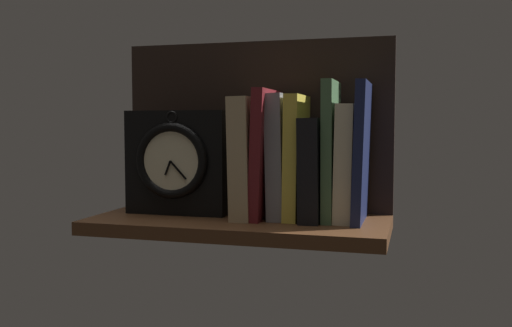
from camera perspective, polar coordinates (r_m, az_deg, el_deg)
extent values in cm
cube|color=#4C2D19|center=(108.72, -1.75, -6.18)|extent=(56.49, 25.01, 2.50)
cube|color=black|center=(118.41, -0.02, 3.77)|extent=(56.49, 1.20, 34.98)
cube|color=tan|center=(109.66, -0.63, 0.62)|extent=(4.27, 16.64, 23.04)
cube|color=maroon|center=(108.75, 1.00, 0.99)|extent=(2.96, 15.97, 24.57)
cube|color=gray|center=(108.07, 2.48, 0.72)|extent=(3.68, 12.13, 23.63)
cube|color=gold|center=(107.39, 4.11, 0.65)|extent=(2.83, 12.90, 23.41)
cube|color=black|center=(106.90, 5.91, -0.55)|extent=(4.01, 15.22, 19.09)
cube|color=#476B44|center=(106.19, 7.58, 1.27)|extent=(2.11, 12.60, 25.93)
cube|color=beige|center=(105.94, 9.11, 0.06)|extent=(3.54, 12.08, 21.59)
cube|color=#192147|center=(105.53, 10.62, 1.15)|extent=(2.41, 15.17, 25.69)
cube|color=black|center=(114.02, -7.84, 0.12)|extent=(20.62, 5.82, 20.62)
torus|color=black|center=(110.97, -8.53, 0.27)|extent=(14.95, 1.84, 14.95)
cylinder|color=beige|center=(110.97, -8.53, 0.27)|extent=(12.07, 0.60, 12.07)
cube|color=black|center=(110.84, -8.89, -0.45)|extent=(1.37, 0.30, 2.85)
cube|color=black|center=(109.98, -7.86, -0.65)|extent=(3.46, 0.30, 3.64)
torus|color=black|center=(111.11, -8.49, 4.65)|extent=(2.44, 0.44, 2.44)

